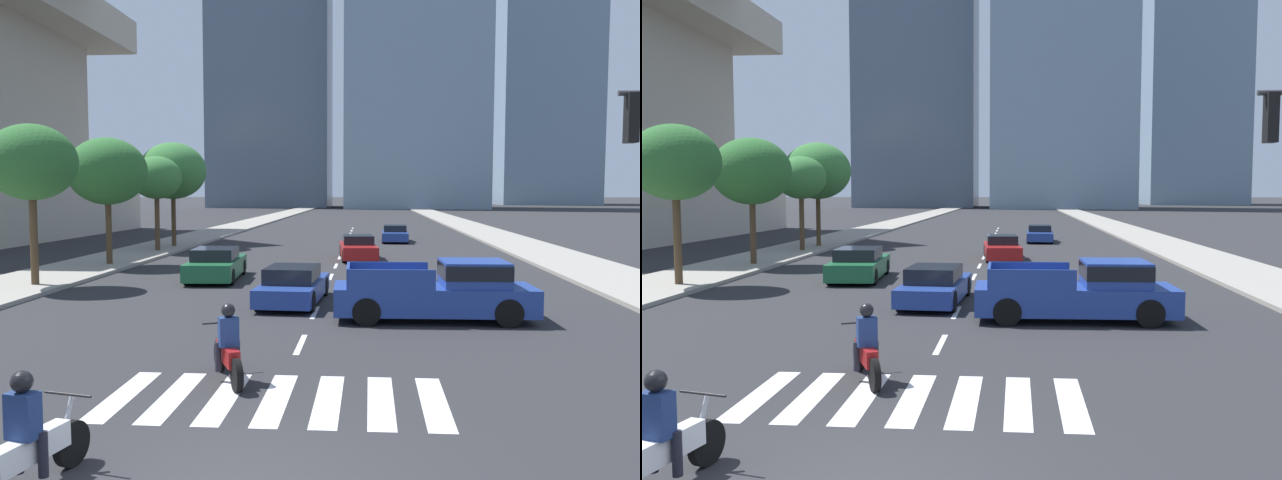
% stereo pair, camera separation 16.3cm
% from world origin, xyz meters
% --- Properties ---
extents(sidewalk_east, '(4.00, 260.00, 0.15)m').
position_xyz_m(sidewalk_east, '(11.51, 30.00, 0.07)').
color(sidewalk_east, gray).
rests_on(sidewalk_east, ground).
extents(sidewalk_west, '(4.00, 260.00, 0.15)m').
position_xyz_m(sidewalk_west, '(-11.51, 30.00, 0.07)').
color(sidewalk_west, gray).
rests_on(sidewalk_west, ground).
extents(crosswalk_near, '(5.85, 2.84, 0.01)m').
position_xyz_m(crosswalk_near, '(0.00, 3.62, 0.00)').
color(crosswalk_near, silver).
rests_on(crosswalk_near, ground).
extents(lane_divider_center, '(0.14, 50.00, 0.01)m').
position_xyz_m(lane_divider_center, '(0.00, 31.62, 0.00)').
color(lane_divider_center, silver).
rests_on(lane_divider_center, ground).
extents(motorcycle_lead, '(0.79, 2.04, 1.49)m').
position_xyz_m(motorcycle_lead, '(-2.42, -0.02, 0.58)').
color(motorcycle_lead, black).
rests_on(motorcycle_lead, ground).
extents(motorcycle_trailing, '(1.11, 1.97, 1.49)m').
position_xyz_m(motorcycle_trailing, '(-1.06, 4.63, 0.58)').
color(motorcycle_trailing, black).
rests_on(motorcycle_trailing, ground).
extents(pickup_truck, '(5.53, 2.10, 1.67)m').
position_xyz_m(pickup_truck, '(3.64, 10.75, 0.81)').
color(pickup_truck, navy).
rests_on(pickup_truck, ground).
extents(sedan_blue_0, '(2.03, 4.60, 1.20)m').
position_xyz_m(sedan_blue_0, '(-0.82, 13.19, 0.56)').
color(sedan_blue_0, navy).
rests_on(sedan_blue_0, ground).
extents(sedan_red_1, '(2.15, 4.80, 1.27)m').
position_xyz_m(sedan_red_1, '(1.01, 26.73, 0.59)').
color(sedan_red_1, maroon).
rests_on(sedan_red_1, ground).
extents(sedan_green_2, '(2.14, 4.86, 1.30)m').
position_xyz_m(sedan_green_2, '(-4.60, 18.48, 0.61)').
color(sedan_green_2, '#1E6038').
rests_on(sedan_green_2, ground).
extents(sedan_blue_3, '(1.92, 4.52, 1.19)m').
position_xyz_m(sedan_blue_3, '(3.42, 38.76, 0.56)').
color(sedan_blue_3, navy).
rests_on(sedan_blue_3, ground).
extents(street_tree_nearest, '(3.27, 3.27, 5.88)m').
position_xyz_m(street_tree_nearest, '(-10.71, 15.63, 4.61)').
color(street_tree_nearest, '#4C3823').
rests_on(street_tree_nearest, sidewalk_west).
extents(street_tree_second, '(3.70, 3.70, 5.95)m').
position_xyz_m(street_tree_second, '(-10.71, 22.50, 4.51)').
color(street_tree_second, '#4C3823').
rests_on(street_tree_second, sidewalk_west).
extents(street_tree_third, '(2.91, 2.91, 5.46)m').
position_xyz_m(street_tree_third, '(-10.71, 29.54, 4.34)').
color(street_tree_third, '#4C3823').
rests_on(street_tree_third, sidewalk_west).
extents(street_tree_fourth, '(4.16, 4.16, 6.48)m').
position_xyz_m(street_tree_fourth, '(-10.71, 32.70, 4.85)').
color(street_tree_fourth, '#4C3823').
rests_on(street_tree_fourth, sidewalk_west).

